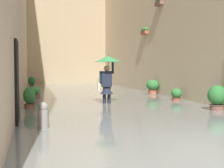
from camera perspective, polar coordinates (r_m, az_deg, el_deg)
The scene contains 12 objects.
ground_plane at distance 15.87m, azimuth -3.71°, elevation -2.47°, with size 60.00×60.00×0.00m, color gray.
flood_water at distance 15.87m, azimuth -3.71°, elevation -2.16°, with size 7.33×28.15×0.17m, color slate.
building_facade_left at distance 17.28m, azimuth 10.29°, elevation 12.47°, with size 2.04×26.15×8.73m.
building_facade_far at distance 28.06m, azimuth -8.32°, elevation 12.88°, with size 10.13×1.80×12.62m, color tan.
person_wading at distance 11.85m, azimuth -0.82°, elevation 2.54°, with size 1.05×1.05×2.02m.
potted_plant_near_left at distance 13.17m, azimuth 11.52°, elevation -2.10°, with size 0.43×0.43×0.67m.
potted_plant_near_right at distance 14.30m, azimuth -13.70°, elevation -1.72°, with size 0.43×0.43×0.69m.
potted_plant_mid_right at distance 20.82m, azimuth -14.28°, elevation 0.25°, with size 0.42×0.42×0.92m.
potted_plant_far_left at distance 10.56m, azimuth 18.42°, elevation -2.51°, with size 0.61×0.61×0.96m.
potted_plant_mid_left at distance 15.92m, azimuth 7.31°, elevation -0.55°, with size 0.64×0.64×0.90m.
potted_plant_far_right at distance 10.84m, azimuth -14.64°, elevation -2.67°, with size 0.40×0.40×0.89m.
mooring_bollard at distance 7.29m, azimuth -12.30°, elevation -6.17°, with size 0.25×0.25×0.76m.
Camera 1 is at (2.86, 4.46, 1.55)m, focal length 50.76 mm.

